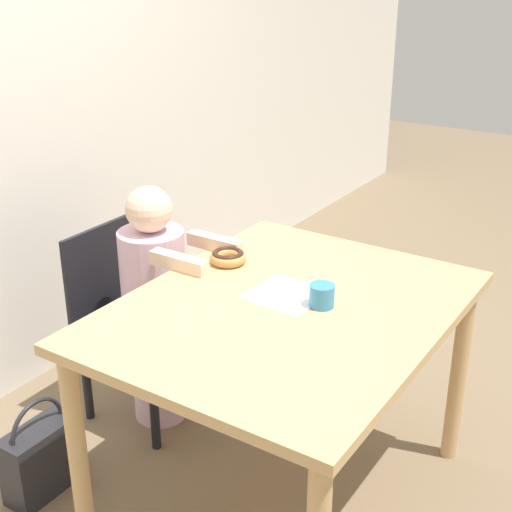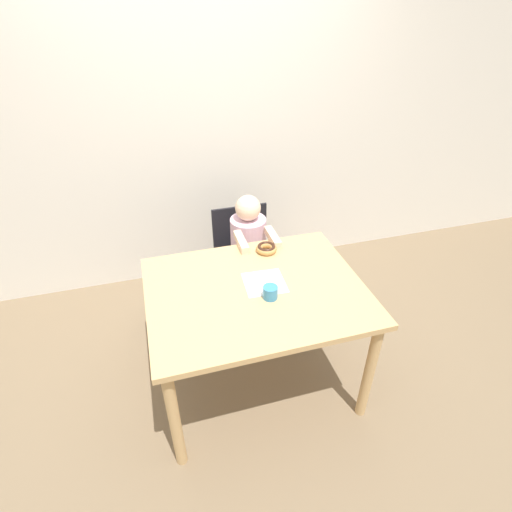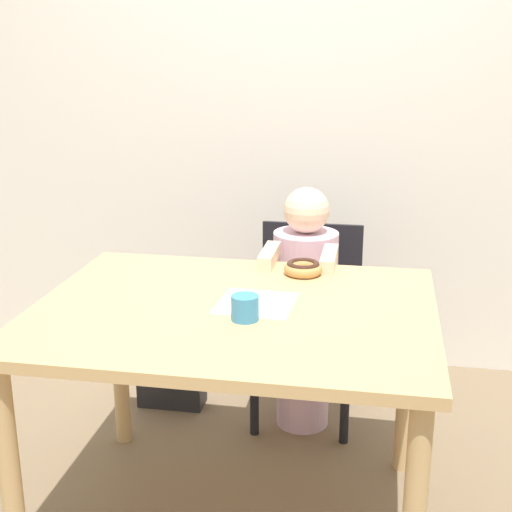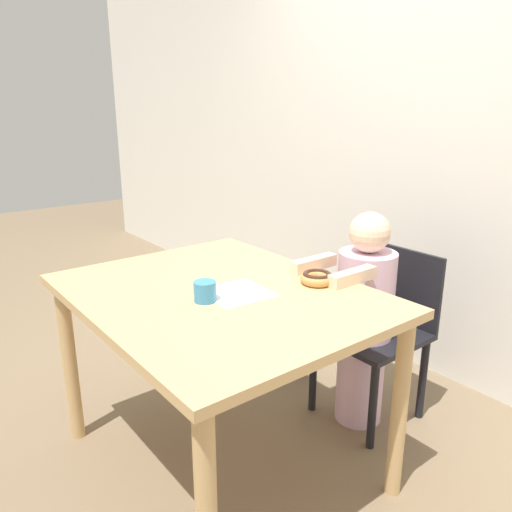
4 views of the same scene
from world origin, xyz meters
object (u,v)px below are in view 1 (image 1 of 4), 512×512
Objects in this scene: child_figure at (156,308)px; donut at (228,257)px; handbag at (42,457)px; cup at (322,296)px; chair at (135,316)px.

child_figure is 0.44m from donut.
handbag is at bearing 147.33° from donut.
cup is (-0.12, -0.44, 0.01)m from donut.
child_figure is 0.69m from handbag.
cup is at bearing -95.65° from chair.
cup reaches higher than donut.
donut is at bearing -85.16° from child_figure.
donut is 0.35× the size of handbag.
handbag is (-0.61, 0.39, -0.65)m from donut.
child_figure reaches higher than donut.
child_figure reaches higher than chair.
child_figure reaches higher than handbag.
donut is 0.46m from cup.
donut is (0.03, -0.33, 0.29)m from child_figure.
donut reaches higher than chair.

